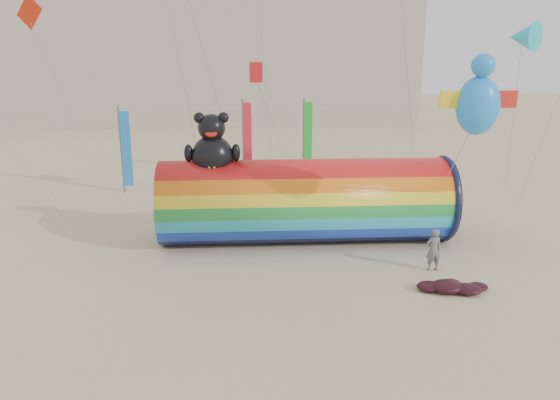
{
  "coord_description": "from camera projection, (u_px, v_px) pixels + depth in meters",
  "views": [
    {
      "loc": [
        -0.84,
        -20.22,
        8.56
      ],
      "look_at": [
        0.5,
        1.5,
        2.4
      ],
      "focal_mm": 35.0,
      "sensor_mm": 36.0,
      "label": 1
    }
  ],
  "objects": [
    {
      "name": "kite_handler",
      "position": [
        433.0,
        250.0,
        21.37
      ],
      "size": [
        0.68,
        0.49,
        1.73
      ],
      "primitive_type": "imported",
      "rotation": [
        0.0,
        0.0,
        3.27
      ],
      "color": "slate",
      "rests_on": "ground"
    },
    {
      "name": "hotel_building",
      "position": [
        147.0,
        30.0,
        62.41
      ],
      "size": [
        60.4,
        15.4,
        20.6
      ],
      "color": "#B7AD99",
      "rests_on": "ground"
    },
    {
      "name": "ground",
      "position": [
        270.0,
        268.0,
        21.8
      ],
      "size": [
        160.0,
        160.0,
        0.0
      ],
      "primitive_type": "plane",
      "color": "#CCB58C",
      "rests_on": "ground"
    },
    {
      "name": "festival_banners",
      "position": [
        231.0,
        140.0,
        35.69
      ],
      "size": [
        12.01,
        4.61,
        5.2
      ],
      "color": "#59595E",
      "rests_on": "ground"
    },
    {
      "name": "windsock_assembly",
      "position": [
        305.0,
        199.0,
        24.4
      ],
      "size": [
        12.9,
        3.93,
        5.95
      ],
      "color": "red",
      "rests_on": "ground"
    },
    {
      "name": "fabric_bundle",
      "position": [
        452.0,
        287.0,
        19.71
      ],
      "size": [
        2.62,
        1.35,
        0.41
      ],
      "color": "#3E0B15",
      "rests_on": "ground"
    }
  ]
}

